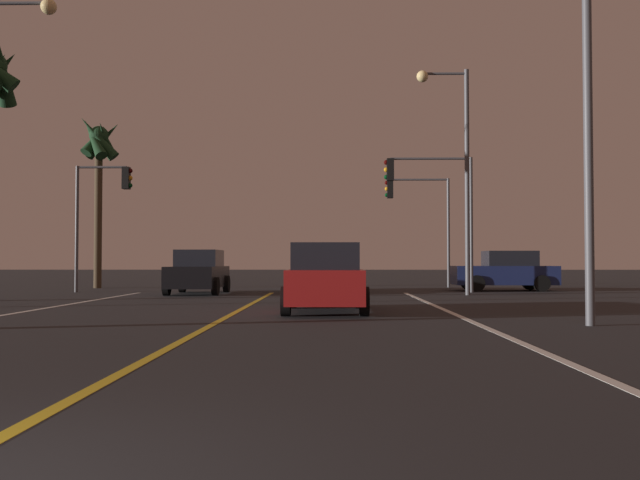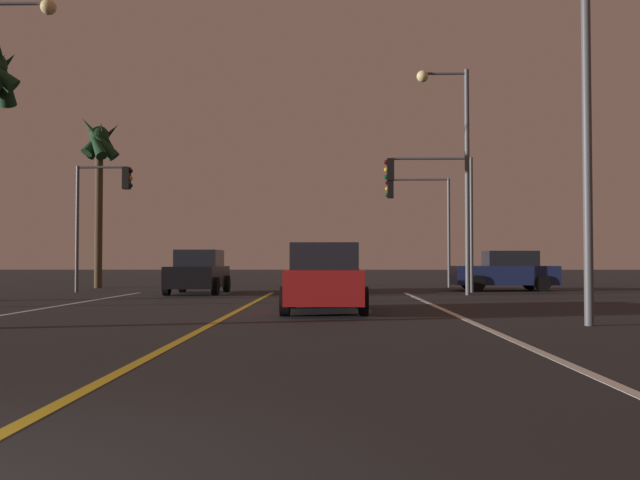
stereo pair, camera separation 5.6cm
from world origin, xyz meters
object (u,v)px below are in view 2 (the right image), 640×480
object	(u,v)px
palm_tree_left_far	(99,152)
car_crossing_side	(506,271)
car_ahead_far	(319,272)
traffic_light_near_left	(104,199)
traffic_light_near_right	(429,191)
street_lamp_right_near	(559,81)
car_oncoming	(199,273)
car_lead_same_lane	(325,279)
street_lamp_right_far	(456,153)
traffic_light_far_right	(418,206)

from	to	relation	value
palm_tree_left_far	car_crossing_side	bearing A→B (deg)	-7.80
car_ahead_far	palm_tree_left_far	xyz separation A→B (m)	(-10.45, 3.53, 5.58)
car_crossing_side	traffic_light_near_left	size ratio (longest dim) A/B	0.83
traffic_light_near_right	palm_tree_left_far	bearing A→B (deg)	-15.92
street_lamp_right_near	palm_tree_left_far	xyz separation A→B (m)	(-15.49, 18.76, 1.59)
car_oncoming	car_lead_same_lane	distance (m)	10.86
traffic_light_near_right	street_lamp_right_near	world-z (taller)	street_lamp_right_near
car_lead_same_lane	palm_tree_left_far	xyz separation A→B (m)	(-10.82, 15.21, 5.58)
car_ahead_far	palm_tree_left_far	distance (m)	12.36
car_ahead_far	street_lamp_right_far	distance (m)	7.47
car_lead_same_lane	palm_tree_left_far	world-z (taller)	palm_tree_left_far
car_lead_same_lane	street_lamp_right_far	xyz separation A→B (m)	(4.80, 8.69, 4.48)
street_lamp_right_near	street_lamp_right_far	bearing A→B (deg)	-90.60
traffic_light_far_right	street_lamp_right_far	distance (m)	7.89
street_lamp_right_far	car_crossing_side	bearing A→B (deg)	-124.98
car_ahead_far	traffic_light_far_right	bearing A→B (deg)	-44.50
car_ahead_far	traffic_light_near_left	size ratio (longest dim) A/B	0.83
car_ahead_far	car_lead_same_lane	size ratio (longest dim) A/B	1.00
street_lamp_right_far	traffic_light_near_left	bearing A→B (deg)	-9.18
car_oncoming	street_lamp_right_far	world-z (taller)	street_lamp_right_far
car_lead_same_lane	traffic_light_far_right	world-z (taller)	traffic_light_far_right
street_lamp_right_near	street_lamp_right_far	xyz separation A→B (m)	(0.13, 12.25, 0.49)
car_ahead_far	traffic_light_near_left	xyz separation A→B (m)	(-8.80, -0.73, 2.98)
traffic_light_near_right	palm_tree_left_far	size ratio (longest dim) A/B	0.67
car_crossing_side	street_lamp_right_near	size ratio (longest dim) A/B	0.57
traffic_light_far_right	street_lamp_right_far	xyz separation A→B (m)	(0.48, -7.76, 1.38)
car_crossing_side	street_lamp_right_far	xyz separation A→B (m)	(-2.79, -3.99, 4.48)
palm_tree_left_far	street_lamp_right_near	bearing A→B (deg)	-50.45
car_ahead_far	street_lamp_right_near	size ratio (longest dim) A/B	0.57
car_lead_same_lane	street_lamp_right_far	size ratio (longest dim) A/B	0.51
traffic_light_near_left	traffic_light_near_right	bearing A→B (deg)	0.00
car_crossing_side	palm_tree_left_far	world-z (taller)	palm_tree_left_far
traffic_light_near_right	car_ahead_far	bearing A→B (deg)	-9.24
car_lead_same_lane	street_lamp_right_near	distance (m)	7.10
car_oncoming	traffic_light_near_right	world-z (taller)	traffic_light_near_right
traffic_light_near_right	traffic_light_far_right	world-z (taller)	traffic_light_near_right
traffic_light_near_right	palm_tree_left_far	xyz separation A→B (m)	(-14.93, 4.26, 2.31)
car_ahead_far	street_lamp_right_near	distance (m)	16.53
traffic_light_far_right	street_lamp_right_near	world-z (taller)	street_lamp_right_near
traffic_light_near_left	street_lamp_right_near	size ratio (longest dim) A/B	0.69
traffic_light_near_right	street_lamp_right_near	xyz separation A→B (m)	(0.56, -14.50, 0.73)
street_lamp_right_far	car_ahead_far	bearing A→B (deg)	-29.99
car_oncoming	street_lamp_right_far	bearing A→B (deg)	84.51
car_oncoming	car_crossing_side	size ratio (longest dim) A/B	1.00
street_lamp_right_near	street_lamp_right_far	size ratio (longest dim) A/B	0.89
traffic_light_near_left	car_lead_same_lane	bearing A→B (deg)	-50.07
street_lamp_right_far	traffic_light_near_right	bearing A→B (deg)	-72.94
traffic_light_near_left	palm_tree_left_far	bearing A→B (deg)	111.21
car_ahead_far	street_lamp_right_far	world-z (taller)	street_lamp_right_far
car_crossing_side	car_lead_same_lane	world-z (taller)	same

